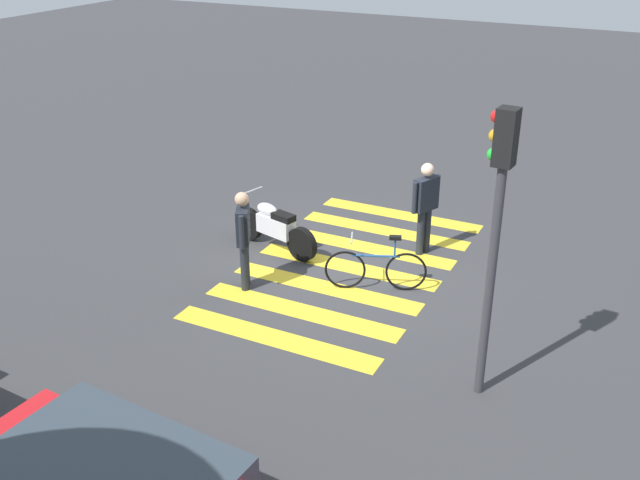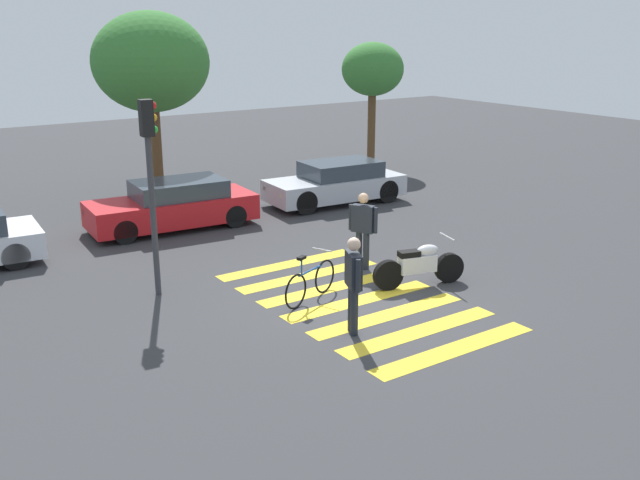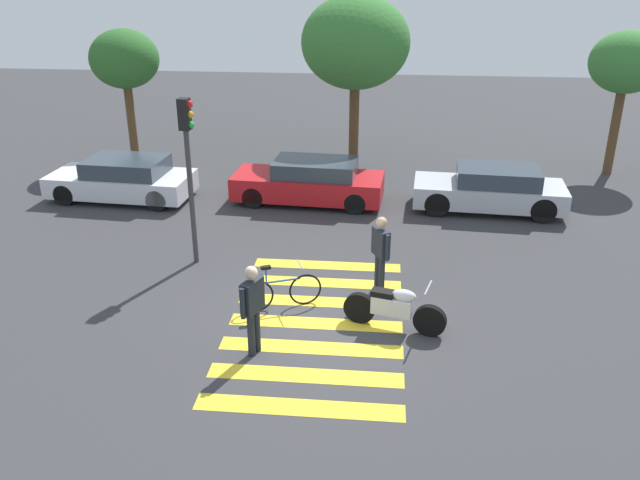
{
  "view_description": "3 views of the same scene",
  "coord_description": "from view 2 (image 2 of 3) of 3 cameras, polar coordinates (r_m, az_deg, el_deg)",
  "views": [
    {
      "loc": [
        -4.94,
        10.98,
        6.12
      ],
      "look_at": [
        -0.05,
        1.23,
        1.05
      ],
      "focal_mm": 41.45,
      "sensor_mm": 36.0,
      "label": 1
    },
    {
      "loc": [
        -8.18,
        -10.58,
        5.34
      ],
      "look_at": [
        0.24,
        1.72,
        0.8
      ],
      "focal_mm": 40.21,
      "sensor_mm": 36.0,
      "label": 2
    },
    {
      "loc": [
        1.18,
        -11.46,
        6.84
      ],
      "look_at": [
        -0.06,
        1.49,
        1.18
      ],
      "focal_mm": 37.06,
      "sensor_mm": 36.0,
      "label": 3
    }
  ],
  "objects": [
    {
      "name": "ground_plane",
      "position": [
        14.4,
        3.1,
        -4.85
      ],
      "size": [
        60.0,
        60.0,
        0.0
      ],
      "primitive_type": "plane",
      "color": "#38383A"
    },
    {
      "name": "police_motorcycle",
      "position": [
        15.15,
        7.88,
        -2.01
      ],
      "size": [
        2.03,
        0.81,
        1.04
      ],
      "color": "black",
      "rests_on": "ground_plane"
    },
    {
      "name": "leaning_bicycle",
      "position": [
        14.26,
        -0.77,
        -3.38
      ],
      "size": [
        1.62,
        0.73,
        1.01
      ],
      "color": "black",
      "rests_on": "ground_plane"
    },
    {
      "name": "officer_on_foot",
      "position": [
        15.92,
        3.44,
        1.14
      ],
      "size": [
        0.41,
        0.63,
        1.76
      ],
      "color": "#1E232D",
      "rests_on": "ground_plane"
    },
    {
      "name": "officer_by_motorcycle",
      "position": [
        12.58,
        2.67,
        -3.09
      ],
      "size": [
        0.38,
        0.66,
        1.78
      ],
      "color": "#1E232D",
      "rests_on": "ground_plane"
    },
    {
      "name": "crosswalk_stripes",
      "position": [
        14.4,
        3.1,
        -4.83
      ],
      "size": [
        3.47,
        5.85,
        0.01
      ],
      "color": "yellow",
      "rests_on": "ground_plane"
    },
    {
      "name": "car_red_convertible",
      "position": [
        19.62,
        -11.57,
        2.71
      ],
      "size": [
        4.51,
        2.01,
        1.3
      ],
      "color": "black",
      "rests_on": "ground_plane"
    },
    {
      "name": "car_silver_sedan",
      "position": [
        21.96,
        1.3,
        4.56
      ],
      "size": [
        4.35,
        1.98,
        1.29
      ],
      "color": "black",
      "rests_on": "ground_plane"
    },
    {
      "name": "traffic_light_pole",
      "position": [
        14.36,
        -13.34,
        5.76
      ],
      "size": [
        0.34,
        0.26,
        3.94
      ],
      "color": "#38383D",
      "rests_on": "ground_plane"
    },
    {
      "name": "street_tree_mid",
      "position": [
        22.99,
        -13.31,
        13.58
      ],
      "size": [
        3.55,
        3.55,
        5.7
      ],
      "color": "brown",
      "rests_on": "ground_plane"
    },
    {
      "name": "street_tree_far",
      "position": [
        27.36,
        4.21,
        13.31
      ],
      "size": [
        2.31,
        2.31,
        4.66
      ],
      "color": "brown",
      "rests_on": "ground_plane"
    }
  ]
}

